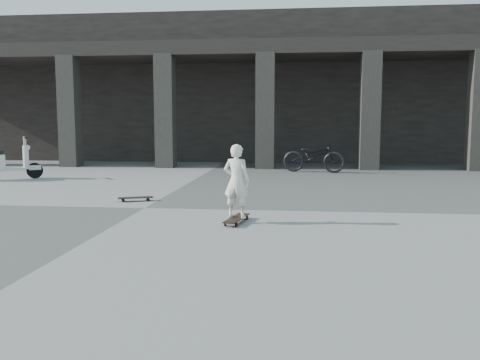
# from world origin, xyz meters

# --- Properties ---
(ground) EXTENTS (90.00, 90.00, 0.00)m
(ground) POSITION_xyz_m (0.00, 0.00, 0.00)
(ground) COLOR #494846
(ground) RESTS_ON ground
(colonnade) EXTENTS (28.00, 8.82, 6.00)m
(colonnade) POSITION_xyz_m (-0.00, 13.77, 3.03)
(colonnade) COLOR black
(colonnade) RESTS_ON ground
(longboard) EXTENTS (0.36, 0.89, 0.09)m
(longboard) POSITION_xyz_m (1.92, -1.21, 0.07)
(longboard) COLOR black
(longboard) RESTS_ON ground
(skateboard_spare) EXTENTS (0.74, 0.44, 0.09)m
(skateboard_spare) POSITION_xyz_m (-0.44, 0.80, 0.07)
(skateboard_spare) COLOR black
(skateboard_spare) RESTS_ON ground
(child) EXTENTS (0.50, 0.38, 1.21)m
(child) POSITION_xyz_m (1.92, -1.21, 0.69)
(child) COLOR silver
(child) RESTS_ON longboard
(bicycle) EXTENTS (2.12, 1.13, 1.06)m
(bicycle) POSITION_xyz_m (3.44, 7.30, 0.53)
(bicycle) COLOR black
(bicycle) RESTS_ON ground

